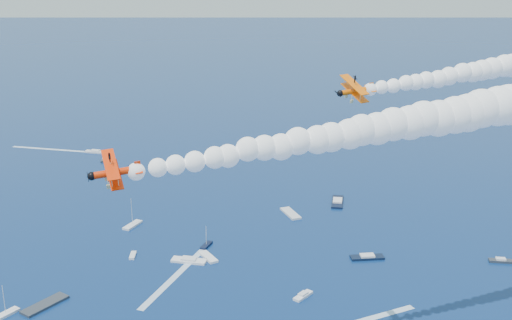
# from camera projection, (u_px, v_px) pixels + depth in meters

# --- Properties ---
(biplane_lead) EXTENTS (11.39, 12.34, 7.89)m
(biplane_lead) POSITION_uv_depth(u_px,v_px,m) (356.00, 91.00, 120.80)
(biplane_lead) COLOR #FF6405
(biplane_trail) EXTENTS (10.47, 11.51, 7.17)m
(biplane_trail) POSITION_uv_depth(u_px,v_px,m) (116.00, 172.00, 86.06)
(biplane_trail) COLOR #FF3105
(smoke_trail_lead) EXTENTS (68.89, 61.91, 11.69)m
(smoke_trail_lead) POSITION_uv_depth(u_px,v_px,m) (498.00, 68.00, 131.13)
(smoke_trail_lead) COLOR white
(smoke_trail_trail) EXTENTS (68.75, 58.26, 11.69)m
(smoke_trail_trail) POSITION_uv_depth(u_px,v_px,m) (340.00, 135.00, 94.71)
(smoke_trail_trail) COLOR white
(spectator_boats) EXTENTS (217.81, 162.89, 0.70)m
(spectator_boats) POSITION_uv_depth(u_px,v_px,m) (282.00, 247.00, 197.32)
(spectator_boats) COLOR black
(spectator_boats) RESTS_ON ground
(boat_wakes) EXTENTS (181.41, 185.77, 0.04)m
(boat_wakes) POSITION_uv_depth(u_px,v_px,m) (136.00, 259.00, 190.55)
(boat_wakes) COLOR white
(boat_wakes) RESTS_ON ground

